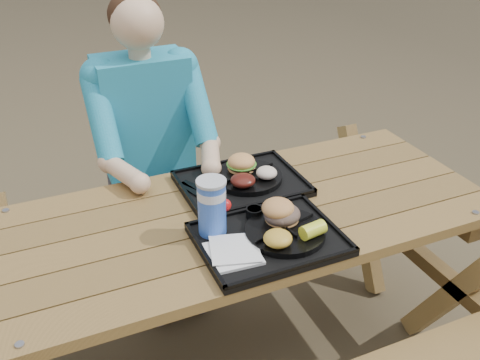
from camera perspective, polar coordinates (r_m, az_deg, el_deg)
name	(u,v)px	position (r m, az deg, el deg)	size (l,w,h in m)	color
picnic_table	(240,294)	(2.10, 0.00, -12.04)	(1.80, 1.49, 0.75)	#999999
tray_near	(269,240)	(1.72, 3.09, -6.41)	(0.45, 0.35, 0.02)	black
tray_far	(242,184)	(2.01, 0.17, -0.47)	(0.45, 0.35, 0.02)	black
plate_near	(285,232)	(1.73, 4.83, -5.52)	(0.26, 0.26, 0.02)	black
plate_far	(248,177)	(2.02, 0.84, 0.32)	(0.26, 0.26, 0.02)	black
napkin_stack	(233,253)	(1.64, -0.74, -7.75)	(0.15, 0.15, 0.02)	white
soda_cup	(212,208)	(1.69, -3.02, -3.02)	(0.09, 0.09, 0.18)	blue
condiment_bbq	(254,213)	(1.80, 1.54, -3.50)	(0.06, 0.06, 0.03)	black
condiment_mustard	(269,209)	(1.83, 3.08, -3.10)	(0.05, 0.05, 0.03)	gold
sandwich	(282,205)	(1.73, 4.55, -2.71)	(0.11, 0.11, 0.12)	#D28C4A
mac_cheese	(278,238)	(1.64, 4.06, -6.23)	(0.09, 0.09, 0.04)	gold
corn_cob	(313,230)	(1.69, 7.78, -5.30)	(0.08, 0.08, 0.05)	#F4FD35
cutlery_far	(201,190)	(1.96, -4.20, -1.06)	(0.03, 0.18, 0.01)	black
burger	(242,158)	(2.03, 0.16, 2.31)	(0.11, 0.11, 0.09)	#E59950
baked_beans	(243,180)	(1.94, 0.31, -0.04)	(0.09, 0.09, 0.04)	#511610
potato_salad	(267,173)	(1.99, 2.86, 0.78)	(0.08, 0.08, 0.04)	white
diner	(150,164)	(2.45, -9.57, 1.73)	(0.48, 0.84, 1.28)	#18AA98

